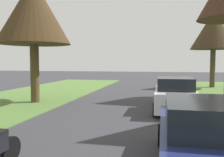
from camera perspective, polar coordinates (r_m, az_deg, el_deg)
name	(u,v)px	position (r m, az deg, el deg)	size (l,w,h in m)	color
street_tree_right_far	(214,30)	(23.25, 23.42, 10.66)	(4.01, 4.01, 6.85)	#4D402A
street_tree_left_mid_b	(33,12)	(14.22, -18.50, 14.99)	(4.07, 4.07, 6.87)	brown
parked_sedan_navy	(208,142)	(5.10, 22.16, -14.16)	(1.96, 4.41, 1.57)	navy
parked_sedan_white	(175,95)	(11.67, 14.96, -3.92)	(1.96, 4.41, 1.57)	white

